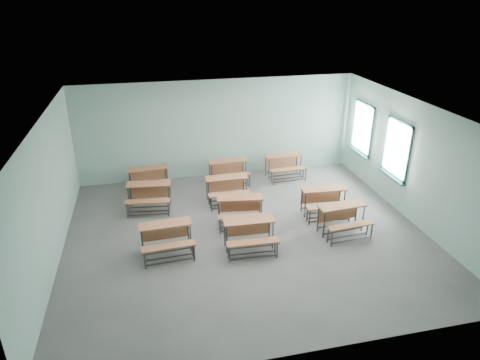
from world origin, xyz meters
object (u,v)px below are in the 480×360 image
at_px(desk_unit_r0c1, 250,231).
at_px(desk_unit_r3c1, 229,169).
at_px(desk_unit_r2c1, 227,186).
at_px(desk_unit_r0c2, 343,216).
at_px(desk_unit_r0c0, 166,235).
at_px(desk_unit_r3c2, 285,163).
at_px(desk_unit_r1c2, 325,198).
at_px(desk_unit_r3c0, 149,176).
at_px(desk_unit_r1c1, 240,207).
at_px(desk_unit_r2c0, 149,193).

relative_size(desk_unit_r0c1, desk_unit_r3c1, 1.00).
xyz_separation_m(desk_unit_r0c1, desk_unit_r2c1, (-0.03, 2.59, 0.00)).
bearing_deg(desk_unit_r0c2, desk_unit_r0c0, 174.37).
bearing_deg(desk_unit_r3c1, desk_unit_r0c1, -96.42).
distance_m(desk_unit_r0c1, desk_unit_r3c2, 4.50).
xyz_separation_m(desk_unit_r0c2, desk_unit_r1c2, (-0.07, 1.03, 0.00)).
height_order(desk_unit_r3c0, desk_unit_r3c1, same).
distance_m(desk_unit_r0c1, desk_unit_r2c1, 2.59).
bearing_deg(desk_unit_r3c0, desk_unit_r1c2, -34.32).
bearing_deg(desk_unit_r1c1, desk_unit_r3c2, 59.86).
relative_size(desk_unit_r3c1, desk_unit_r3c2, 0.99).
xyz_separation_m(desk_unit_r2c1, desk_unit_r3c2, (2.19, 1.36, 0.00)).
height_order(desk_unit_r0c1, desk_unit_r2c0, same).
xyz_separation_m(desk_unit_r3c1, desk_unit_r3c2, (1.90, 0.08, 0.00)).
height_order(desk_unit_r0c0, desk_unit_r2c1, same).
xyz_separation_m(desk_unit_r0c0, desk_unit_r2c1, (1.91, 2.33, 0.00)).
distance_m(desk_unit_r2c0, desk_unit_r2c1, 2.24).
distance_m(desk_unit_r3c0, desk_unit_r3c2, 4.40).
relative_size(desk_unit_r0c0, desk_unit_r1c2, 1.00).
height_order(desk_unit_r0c0, desk_unit_r0c2, same).
bearing_deg(desk_unit_r3c2, desk_unit_r1c1, -131.35).
distance_m(desk_unit_r0c0, desk_unit_r3c1, 4.23).
relative_size(desk_unit_r1c1, desk_unit_r1c2, 1.04).
height_order(desk_unit_r0c0, desk_unit_r2c0, same).
bearing_deg(desk_unit_r0c1, desk_unit_r1c2, 29.29).
bearing_deg(desk_unit_r2c1, desk_unit_r0c0, -130.19).
bearing_deg(desk_unit_r0c2, desk_unit_r3c0, 137.61).
xyz_separation_m(desk_unit_r0c1, desk_unit_r1c1, (0.05, 1.23, 0.00)).
xyz_separation_m(desk_unit_r0c1, desk_unit_r1c2, (2.42, 1.24, 0.00)).
bearing_deg(desk_unit_r3c1, desk_unit_r1c1, -97.09).
height_order(desk_unit_r0c2, desk_unit_r1c2, same).
distance_m(desk_unit_r0c0, desk_unit_r0c1, 1.96).
xyz_separation_m(desk_unit_r1c2, desk_unit_r2c1, (-2.45, 1.35, 0.00)).
bearing_deg(desk_unit_r3c0, desk_unit_r0c2, -42.70).
height_order(desk_unit_r1c2, desk_unit_r3c2, same).
xyz_separation_m(desk_unit_r1c1, desk_unit_r3c1, (0.21, 2.63, 0.00)).
xyz_separation_m(desk_unit_r0c0, desk_unit_r3c0, (-0.30, 3.57, 0.00)).
distance_m(desk_unit_r0c0, desk_unit_r2c1, 3.01).
height_order(desk_unit_r1c1, desk_unit_r3c0, same).
relative_size(desk_unit_r1c2, desk_unit_r3c1, 1.01).
xyz_separation_m(desk_unit_r0c0, desk_unit_r1c2, (4.36, 0.98, 0.00)).
xyz_separation_m(desk_unit_r0c0, desk_unit_r3c1, (2.20, 3.61, 0.00)).
relative_size(desk_unit_r0c1, desk_unit_r1c2, 0.99).
distance_m(desk_unit_r0c0, desk_unit_r2c0, 2.39).
distance_m(desk_unit_r0c1, desk_unit_r0c2, 2.50).
height_order(desk_unit_r1c2, desk_unit_r2c1, same).
xyz_separation_m(desk_unit_r3c0, desk_unit_r3c2, (4.40, 0.12, 0.00)).
xyz_separation_m(desk_unit_r1c1, desk_unit_r2c0, (-2.33, 1.40, 0.00)).
xyz_separation_m(desk_unit_r1c1, desk_unit_r3c2, (2.11, 2.72, 0.00)).
distance_m(desk_unit_r2c0, desk_unit_r3c0, 1.20).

